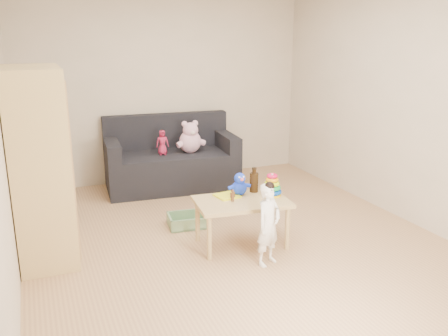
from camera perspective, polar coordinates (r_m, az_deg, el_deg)
name	(u,v)px	position (r m, az deg, el deg)	size (l,w,h in m)	color
room	(229,110)	(4.60, 0.61, 6.96)	(4.50, 4.50, 4.50)	tan
wardrobe	(40,165)	(4.58, -21.29, 0.34)	(0.48, 0.97, 1.74)	#E7D27F
sofa	(172,170)	(6.44, -6.30, -0.24)	(1.72, 0.86, 0.48)	black
play_table	(242,223)	(4.66, 2.13, -6.58)	(0.89, 0.56, 0.47)	tan
storage_bin	(188,220)	(5.18, -4.31, -6.26)	(0.43, 0.32, 0.13)	#7CA879
toddler	(269,226)	(4.25, 5.38, -6.93)	(0.27, 0.18, 0.73)	white
pink_bear	(190,139)	(6.34, -4.10, 3.50)	(0.32, 0.27, 0.36)	#E9ABCB
doll	(162,143)	(6.25, -7.42, 3.04)	(0.16, 0.11, 0.32)	#B22146
ring_stacker	(272,187)	(4.69, 5.78, -2.30)	(0.20, 0.20, 0.22)	yellow
brown_bottle	(254,182)	(4.79, 3.63, -1.64)	(0.09, 0.09, 0.25)	black
blue_plush	(239,184)	(4.69, 1.85, -1.89)	(0.19, 0.15, 0.23)	#1C3FFF
wooden_figure	(233,195)	(4.52, 1.04, -3.32)	(0.05, 0.04, 0.12)	brown
yellow_book	(227,196)	(4.67, 0.37, -3.37)	(0.21, 0.21, 0.02)	#FBFD1A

